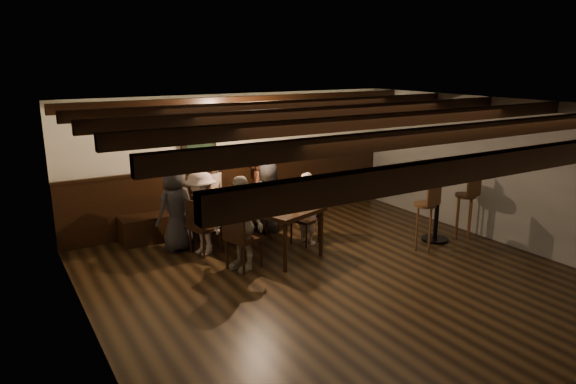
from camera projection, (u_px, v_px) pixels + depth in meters
room at (256, 180)px, 8.41m from camera, size 7.00×7.00×7.00m
dining_table at (256, 204)px, 8.23m from camera, size 1.56×2.34×0.80m
chair_left_near at (204, 237)px, 8.11m from camera, size 0.51×0.51×0.89m
chair_left_far at (243, 249)px, 7.52m from camera, size 0.56×0.56×0.98m
chair_right_near at (267, 216)px, 9.15m from camera, size 0.53×0.53×0.93m
chair_right_far at (306, 227)px, 8.57m from camera, size 0.51×0.51×0.88m
person_bench_left at (176, 208)px, 8.17m from camera, size 0.78×0.62×1.39m
person_bench_centre at (213, 196)px, 8.91m from camera, size 0.58×0.46×1.38m
person_bench_right at (256, 187)px, 9.46m from camera, size 0.82×0.72×1.42m
person_left_near at (201, 213)px, 7.99m from camera, size 0.73×0.98×1.34m
person_left_far at (241, 223)px, 7.40m from camera, size 0.57×0.89×1.41m
person_right_near at (268, 197)px, 9.08m from camera, size 0.57×0.71×1.27m
person_right_far at (307, 208)px, 8.51m from camera, size 0.41×0.51×1.21m
pint_a at (214, 192)px, 8.44m from camera, size 0.07×0.07×0.14m
pint_b at (239, 187)px, 8.79m from camera, size 0.07×0.07×0.14m
pint_c at (238, 199)px, 8.04m from camera, size 0.07×0.07×0.14m
pint_d at (260, 191)px, 8.54m from camera, size 0.07×0.07×0.14m
pint_e at (266, 204)px, 7.74m from camera, size 0.07×0.07×0.14m
pint_f at (290, 200)px, 7.98m from camera, size 0.07×0.07×0.14m
pint_g at (296, 205)px, 7.71m from camera, size 0.07×0.07×0.14m
plate_near at (282, 210)px, 7.65m from camera, size 0.24×0.24×0.01m
plate_far at (277, 201)px, 8.14m from camera, size 0.24×0.24×0.01m
condiment_caddy at (258, 197)px, 8.16m from camera, size 0.15×0.10×0.12m
candle at (248, 194)px, 8.48m from camera, size 0.05×0.05×0.05m
high_top_table at (438, 200)px, 8.58m from camera, size 0.61×0.61×1.09m
bar_stool_left at (424, 225)px, 8.23m from camera, size 0.35×0.36×1.10m
bar_stool_right at (464, 215)px, 8.77m from camera, size 0.35×0.36×1.10m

